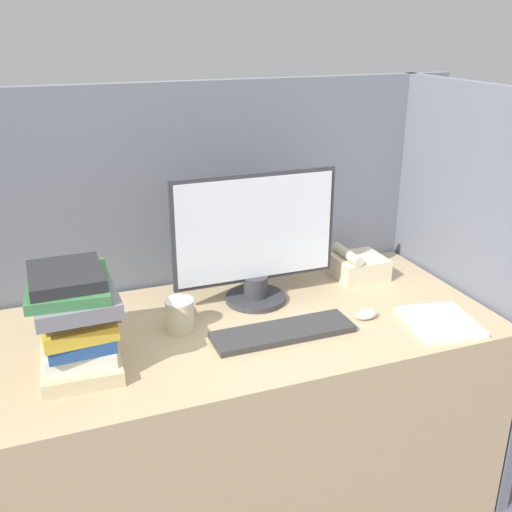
% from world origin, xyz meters
% --- Properties ---
extents(cubicle_panel_rear, '(1.99, 0.04, 1.47)m').
position_xyz_m(cubicle_panel_rear, '(0.00, 0.80, 0.73)').
color(cubicle_panel_rear, slate).
rests_on(cubicle_panel_rear, ground_plane).
extents(cubicle_panel_right, '(0.04, 0.83, 1.47)m').
position_xyz_m(cubicle_panel_right, '(0.83, 0.41, 0.73)').
color(cubicle_panel_right, slate).
rests_on(cubicle_panel_right, ground_plane).
extents(desk, '(1.59, 0.77, 0.74)m').
position_xyz_m(desk, '(0.00, 0.38, 0.37)').
color(desk, tan).
rests_on(desk, ground_plane).
extents(monitor, '(0.58, 0.21, 0.46)m').
position_xyz_m(monitor, '(0.08, 0.53, 0.95)').
color(monitor, '#333338').
rests_on(monitor, desk).
extents(keyboard, '(0.45, 0.13, 0.02)m').
position_xyz_m(keyboard, '(0.07, 0.26, 0.75)').
color(keyboard, '#333333').
rests_on(keyboard, desk).
extents(mouse, '(0.08, 0.04, 0.03)m').
position_xyz_m(mouse, '(0.37, 0.27, 0.76)').
color(mouse, silver).
rests_on(mouse, desk).
extents(coffee_cup, '(0.09, 0.09, 0.10)m').
position_xyz_m(coffee_cup, '(-0.22, 0.41, 0.79)').
color(coffee_cup, beige).
rests_on(coffee_cup, desk).
extents(book_stack, '(0.24, 0.31, 0.30)m').
position_xyz_m(book_stack, '(-0.54, 0.31, 0.89)').
color(book_stack, '#C6B78C').
rests_on(book_stack, desk).
extents(desk_telephone, '(0.19, 0.18, 0.12)m').
position_xyz_m(desk_telephone, '(0.52, 0.58, 0.78)').
color(desk_telephone, beige).
rests_on(desk_telephone, desk).
extents(paper_pile, '(0.24, 0.27, 0.02)m').
position_xyz_m(paper_pile, '(0.58, 0.15, 0.75)').
color(paper_pile, white).
rests_on(paper_pile, desk).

